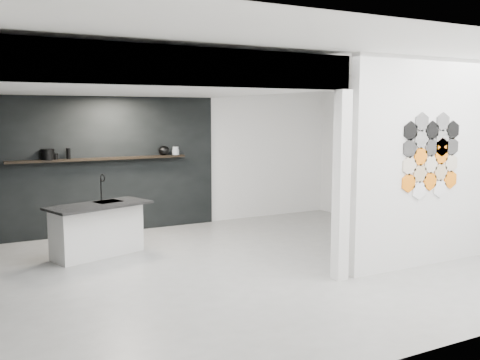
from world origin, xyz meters
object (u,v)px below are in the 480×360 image
kettle (164,150)px  glass_vase (176,151)px  utensil_cup (56,156)px  kitchen_island (98,229)px  partition_panel (424,163)px  stockpot (47,154)px  glass_bowl (176,152)px  bottle_dark (68,154)px

kettle → glass_vase: bearing=-18.0°
utensil_cup → kitchen_island: bearing=-76.3°
partition_panel → kitchen_island: 4.69m
partition_panel → glass_vase: size_ratio=19.11×
kitchen_island → utensil_cup: bearing=85.9°
partition_panel → stockpot: size_ratio=13.08×
stockpot → kettle: size_ratio=1.08×
kitchen_island → glass_bowl: bearing=19.6°
kitchen_island → stockpot: (-0.45, 1.33, 1.01)m
stockpot → glass_bowl: (2.19, 0.00, -0.04)m
kitchen_island → kettle: (1.52, 1.33, 1.01)m
partition_panel → utensil_cup: 5.67m
glass_bowl → utensil_cup: size_ratio=1.36×
kitchen_island → bottle_dark: size_ratio=8.92×
stockpot → utensil_cup: bearing=0.0°
partition_panel → glass_vase: bearing=118.2°
bottle_dark → partition_panel: bearing=-44.4°
stockpot → utensil_cup: (0.13, 0.00, -0.04)m
kettle → utensil_cup: kettle is taller
kitchen_island → bottle_dark: (-0.13, 1.33, 1.01)m
kettle → utensil_cup: bearing=162.0°
glass_vase → bottle_dark: bottle_dark is taller
kitchen_island → glass_vase: glass_vase is taller
glass_vase → stockpot: bearing=180.0°
kettle → bottle_dark: bearing=162.0°
partition_panel → kettle: partition_panel is taller
kitchen_island → kettle: kettle is taller
partition_panel → glass_vase: partition_panel is taller
kettle → glass_bowl: size_ratio=1.51×
glass_vase → bottle_dark: (-1.87, 0.00, 0.02)m
glass_vase → utensil_cup: size_ratio=1.52×
glass_bowl → bottle_dark: (-1.87, 0.00, 0.04)m
stockpot → glass_vase: bearing=0.0°
bottle_dark → kettle: bearing=0.0°
glass_bowl → glass_vase: bearing=0.0°
partition_panel → bottle_dark: (-3.94, 3.87, 0.01)m
partition_panel → stockpot: bearing=137.8°
kettle → utensil_cup: size_ratio=2.06×
kitchen_island → bottle_dark: 1.68m
stockpot → glass_vase: stockpot is taller
kettle → glass_bowl: (0.22, 0.00, -0.04)m
bottle_dark → utensil_cup: 0.20m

